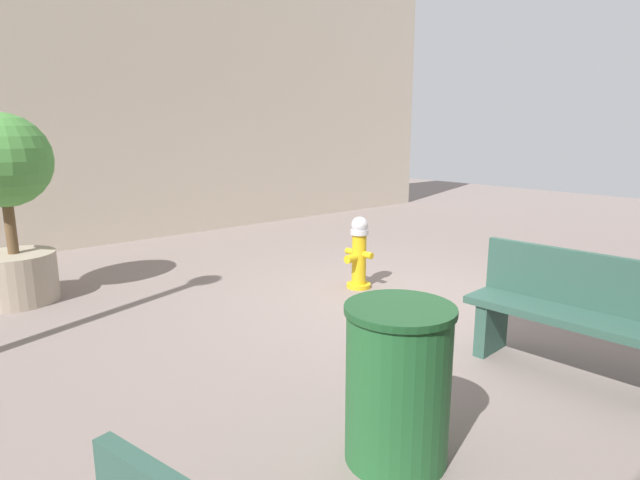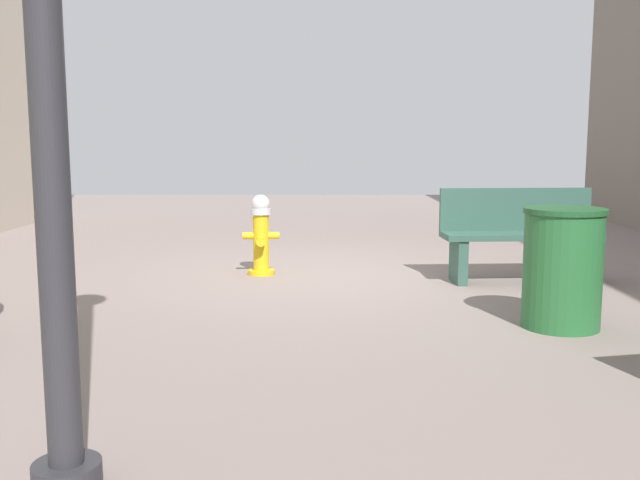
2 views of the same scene
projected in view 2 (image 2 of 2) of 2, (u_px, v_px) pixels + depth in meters
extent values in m
plane|color=gray|center=(327.00, 275.00, 7.58)|extent=(23.40, 23.40, 0.00)
cylinder|color=gold|center=(261.00, 272.00, 7.61)|extent=(0.29, 0.29, 0.05)
cylinder|color=gold|center=(261.00, 242.00, 7.57)|extent=(0.17, 0.17, 0.60)
cylinder|color=silver|center=(261.00, 212.00, 7.52)|extent=(0.21, 0.21, 0.06)
sphere|color=silver|center=(261.00, 204.00, 7.51)|extent=(0.20, 0.20, 0.20)
cylinder|color=gold|center=(273.00, 235.00, 7.57)|extent=(0.13, 0.09, 0.08)
cylinder|color=gold|center=(249.00, 236.00, 7.55)|extent=(0.13, 0.09, 0.08)
cylinder|color=gold|center=(261.00, 241.00, 7.42)|extent=(0.11, 0.15, 0.10)
cube|color=#33594C|center=(580.00, 260.00, 7.21)|extent=(0.12, 0.40, 0.45)
cube|color=#33594C|center=(458.00, 261.00, 7.14)|extent=(0.12, 0.40, 0.45)
cube|color=#33594C|center=(521.00, 235.00, 7.14)|extent=(1.60, 0.53, 0.06)
cube|color=#33594C|center=(515.00, 209.00, 7.29)|extent=(1.58, 0.15, 0.44)
cylinder|color=#2D2D33|center=(67.00, 476.00, 2.88)|extent=(0.28, 0.28, 0.12)
cylinder|color=#2D2D33|center=(42.00, 2.00, 2.62)|extent=(0.14, 0.14, 3.63)
cylinder|color=#266633|center=(562.00, 271.00, 5.38)|extent=(0.59, 0.59, 0.88)
cylinder|color=#1E5128|center=(565.00, 211.00, 5.32)|extent=(0.62, 0.62, 0.04)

